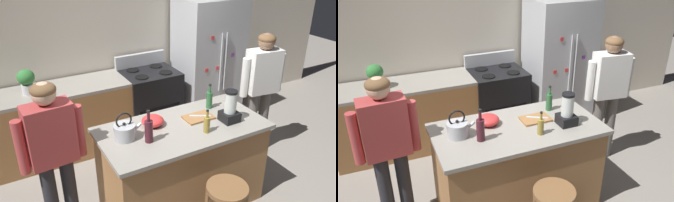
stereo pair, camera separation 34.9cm
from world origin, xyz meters
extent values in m
plane|color=gray|center=(0.00, 0.00, 0.00)|extent=(14.00, 14.00, 0.00)
cube|color=beige|center=(0.00, 1.95, 1.35)|extent=(8.00, 0.10, 2.70)
cube|color=#9E6B3D|center=(0.00, 0.00, 0.45)|extent=(1.60, 0.78, 0.90)
cube|color=gray|center=(0.00, 0.00, 0.92)|extent=(1.66, 0.84, 0.04)
cube|color=#9E6B3D|center=(-0.80, 1.55, 0.45)|extent=(2.00, 0.64, 0.90)
cube|color=gray|center=(-0.80, 1.55, 0.92)|extent=(2.00, 0.64, 0.04)
cube|color=#B7BABF|center=(1.34, 1.50, 0.93)|extent=(0.90, 0.70, 1.87)
cylinder|color=#B7BABF|center=(1.30, 1.13, 1.03)|extent=(0.02, 0.02, 0.84)
cylinder|color=#B7BABF|center=(1.38, 1.13, 1.03)|extent=(0.02, 0.02, 0.84)
cube|color=red|center=(1.08, 1.15, 0.95)|extent=(0.05, 0.01, 0.05)
cube|color=red|center=(1.15, 1.15, 1.40)|extent=(0.05, 0.01, 0.05)
cube|color=red|center=(1.26, 1.15, 0.95)|extent=(0.05, 0.01, 0.05)
cube|color=purple|center=(1.52, 1.15, 1.10)|extent=(0.05, 0.01, 0.05)
cube|color=black|center=(0.37, 1.52, 0.47)|extent=(0.76, 0.64, 0.94)
cube|color=black|center=(0.37, 1.20, 0.42)|extent=(0.60, 0.01, 0.24)
cube|color=#B7BABF|center=(0.37, 1.81, 1.03)|extent=(0.76, 0.06, 0.18)
cylinder|color=black|center=(0.19, 1.37, 0.94)|extent=(0.18, 0.18, 0.01)
cylinder|color=black|center=(0.55, 1.37, 0.94)|extent=(0.18, 0.18, 0.01)
cylinder|color=black|center=(0.19, 1.67, 0.94)|extent=(0.18, 0.18, 0.01)
cylinder|color=black|center=(0.55, 1.67, 0.94)|extent=(0.18, 0.18, 0.01)
cylinder|color=#26262B|center=(-1.29, 0.19, 0.41)|extent=(0.14, 0.14, 0.82)
cylinder|color=#26262B|center=(-1.11, 0.21, 0.41)|extent=(0.14, 0.14, 0.82)
cube|color=#B23F3F|center=(-1.20, 0.20, 1.10)|extent=(0.42, 0.25, 0.55)
cylinder|color=#B23F3F|center=(-1.45, 0.18, 1.05)|extent=(0.10, 0.10, 0.50)
cylinder|color=#B23F3F|center=(-0.95, 0.22, 1.05)|extent=(0.10, 0.10, 0.50)
sphere|color=#D8AD8C|center=(-1.20, 0.20, 1.47)|extent=(0.22, 0.22, 0.20)
ellipsoid|color=brown|center=(-1.20, 0.20, 1.51)|extent=(0.23, 0.23, 0.12)
cylinder|color=#66605B|center=(1.46, 0.37, 0.44)|extent=(0.15, 0.15, 0.87)
cylinder|color=#66605B|center=(1.28, 0.39, 0.44)|extent=(0.15, 0.15, 0.87)
cube|color=white|center=(1.37, 0.38, 1.14)|extent=(0.43, 0.27, 0.54)
cylinder|color=white|center=(1.62, 0.35, 1.09)|extent=(0.10, 0.10, 0.49)
cylinder|color=white|center=(1.12, 0.42, 1.09)|extent=(0.10, 0.10, 0.49)
sphere|color=#8C664C|center=(1.37, 0.38, 1.51)|extent=(0.23, 0.23, 0.20)
ellipsoid|color=brown|center=(1.37, 0.38, 1.55)|extent=(0.24, 0.24, 0.12)
cylinder|color=brown|center=(0.01, -0.72, 0.69)|extent=(0.36, 0.36, 0.04)
cylinder|color=silver|center=(-1.20, 1.55, 1.00)|extent=(0.14, 0.14, 0.12)
ellipsoid|color=#337A38|center=(-1.20, 1.55, 1.15)|extent=(0.20, 0.20, 0.18)
cube|color=black|center=(0.47, -0.13, 0.99)|extent=(0.17, 0.17, 0.10)
cylinder|color=silver|center=(0.47, -0.13, 1.14)|extent=(0.12, 0.12, 0.21)
cylinder|color=black|center=(0.47, -0.13, 1.26)|extent=(0.12, 0.12, 0.02)
cylinder|color=olive|center=(0.14, -0.20, 1.01)|extent=(0.06, 0.06, 0.15)
cylinder|color=olive|center=(0.14, -0.20, 1.12)|extent=(0.02, 0.02, 0.07)
cylinder|color=black|center=(0.14, -0.20, 1.17)|extent=(0.03, 0.03, 0.02)
cylinder|color=#471923|center=(-0.41, -0.09, 1.04)|extent=(0.08, 0.08, 0.21)
cylinder|color=#471923|center=(-0.41, -0.09, 1.19)|extent=(0.03, 0.03, 0.09)
cylinder|color=black|center=(-0.41, -0.09, 1.25)|extent=(0.03, 0.03, 0.02)
cylinder|color=#2D6638|center=(0.46, 0.21, 1.03)|extent=(0.07, 0.07, 0.18)
cylinder|color=#2D6638|center=(0.46, 0.21, 1.16)|extent=(0.03, 0.03, 0.08)
cylinder|color=black|center=(0.46, 0.21, 1.21)|extent=(0.03, 0.03, 0.02)
ellipsoid|color=red|center=(-0.25, 0.16, 0.99)|extent=(0.22, 0.22, 0.10)
cylinder|color=#B7BABF|center=(-0.58, 0.06, 1.01)|extent=(0.20, 0.20, 0.14)
sphere|color=black|center=(-0.58, 0.06, 1.09)|extent=(0.03, 0.03, 0.03)
cylinder|color=#B7BABF|center=(-0.45, 0.06, 1.03)|extent=(0.09, 0.03, 0.08)
torus|color=black|center=(-0.58, 0.06, 1.13)|extent=(0.16, 0.02, 0.16)
cube|color=#9E6B3D|center=(0.23, 0.06, 0.95)|extent=(0.30, 0.20, 0.02)
cube|color=#B7BABF|center=(0.25, 0.06, 0.96)|extent=(0.21, 0.13, 0.01)
camera|label=1|loc=(-1.54, -2.49, 2.61)|focal=36.68mm
camera|label=2|loc=(-1.22, -2.64, 2.61)|focal=36.68mm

